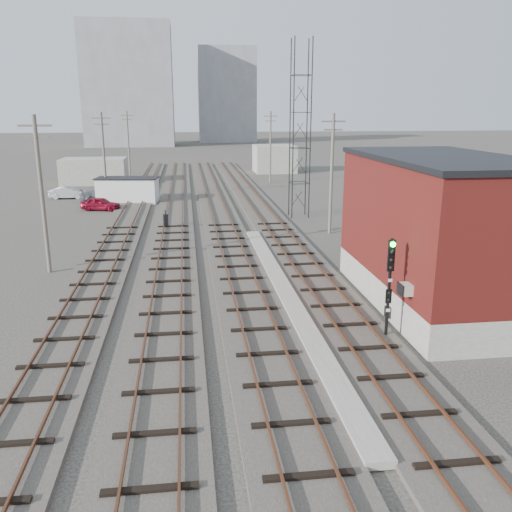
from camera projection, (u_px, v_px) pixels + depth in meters
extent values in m
plane|color=#282621|center=(219.00, 181.00, 71.67)|extent=(320.00, 320.00, 0.00)
cube|color=#332D28|center=(259.00, 208.00, 51.86)|extent=(3.20, 90.00, 0.20)
cube|color=#4C2816|center=(252.00, 206.00, 51.71)|extent=(0.07, 90.00, 0.12)
cube|color=#4C2816|center=(267.00, 206.00, 51.88)|extent=(0.07, 90.00, 0.12)
cube|color=#332D28|center=(217.00, 209.00, 51.36)|extent=(3.20, 90.00, 0.20)
cube|color=#4C2816|center=(210.00, 207.00, 51.21)|extent=(0.07, 90.00, 0.12)
cube|color=#4C2816|center=(225.00, 206.00, 51.39)|extent=(0.07, 90.00, 0.12)
cube|color=#332D28|center=(175.00, 210.00, 50.87)|extent=(3.20, 90.00, 0.20)
cube|color=#4C2816|center=(167.00, 208.00, 50.72)|extent=(0.07, 90.00, 0.12)
cube|color=#4C2816|center=(183.00, 207.00, 50.90)|extent=(0.07, 90.00, 0.12)
cube|color=#332D28|center=(132.00, 211.00, 50.38)|extent=(3.20, 90.00, 0.20)
cube|color=#4C2816|center=(124.00, 209.00, 50.23)|extent=(0.07, 90.00, 0.12)
cube|color=#4C2816|center=(139.00, 208.00, 50.40)|extent=(0.07, 90.00, 0.12)
cube|color=gray|center=(286.00, 294.00, 27.68)|extent=(0.90, 28.00, 0.26)
cube|color=gray|center=(434.00, 289.00, 26.47)|extent=(6.00, 12.00, 1.50)
cube|color=#5B1615|center=(440.00, 219.00, 25.55)|extent=(6.00, 12.00, 5.50)
cube|color=black|center=(446.00, 158.00, 24.80)|extent=(6.20, 12.20, 0.25)
cube|color=beige|center=(405.00, 289.00, 21.85)|extent=(0.45, 0.62, 0.45)
cube|color=black|center=(388.00, 312.00, 24.23)|extent=(0.20, 0.35, 0.50)
cylinder|color=black|center=(293.00, 131.00, 45.64)|extent=(0.10, 0.10, 15.00)
cylinder|color=black|center=(311.00, 131.00, 45.83)|extent=(0.10, 0.10, 15.00)
cylinder|color=black|center=(290.00, 130.00, 47.08)|extent=(0.10, 0.10, 15.00)
cylinder|color=black|center=(307.00, 130.00, 47.27)|extent=(0.10, 0.10, 15.00)
cylinder|color=#595147|center=(42.00, 196.00, 30.67)|extent=(0.24, 0.24, 9.00)
cube|color=#595147|center=(35.00, 126.00, 29.64)|extent=(1.80, 0.12, 0.12)
cube|color=#595147|center=(36.00, 137.00, 29.80)|extent=(1.40, 0.12, 0.12)
cylinder|color=#595147|center=(104.00, 158.00, 54.59)|extent=(0.24, 0.24, 9.00)
cube|color=#595147|center=(101.00, 118.00, 53.57)|extent=(1.80, 0.12, 0.12)
cube|color=#595147|center=(102.00, 124.00, 53.72)|extent=(1.40, 0.12, 0.12)
cylinder|color=#595147|center=(128.00, 143.00, 78.52)|extent=(0.24, 0.24, 9.00)
cube|color=#595147|center=(127.00, 115.00, 77.49)|extent=(1.80, 0.12, 0.12)
cube|color=#595147|center=(127.00, 120.00, 77.65)|extent=(1.40, 0.12, 0.12)
cylinder|color=#595147|center=(331.00, 175.00, 40.67)|extent=(0.24, 0.24, 9.00)
cube|color=#595147|center=(333.00, 121.00, 39.64)|extent=(1.80, 0.12, 0.12)
cube|color=#595147|center=(333.00, 130.00, 39.80)|extent=(1.40, 0.12, 0.12)
cylinder|color=#595147|center=(270.00, 147.00, 69.38)|extent=(0.24, 0.24, 9.00)
cube|color=#595147|center=(271.00, 116.00, 68.35)|extent=(1.80, 0.12, 0.12)
cube|color=#595147|center=(271.00, 121.00, 68.51)|extent=(1.40, 0.12, 0.12)
cube|color=gray|center=(129.00, 86.00, 137.28)|extent=(22.00, 14.00, 30.00)
cube|color=gray|center=(227.00, 95.00, 155.37)|extent=(16.00, 12.00, 26.00)
cube|color=gray|center=(94.00, 171.00, 69.28)|extent=(8.00, 5.00, 3.20)
cube|color=gray|center=(274.00, 159.00, 81.83)|extent=(6.00, 6.00, 4.00)
cube|color=gray|center=(386.00, 337.00, 22.63)|extent=(0.40, 0.40, 0.10)
cylinder|color=black|center=(389.00, 290.00, 22.08)|extent=(0.13, 0.13, 4.30)
cube|color=black|center=(391.00, 256.00, 21.68)|extent=(0.28, 0.10, 1.29)
sphere|color=#0CE533|center=(393.00, 244.00, 21.46)|extent=(0.22, 0.22, 0.22)
sphere|color=black|center=(392.00, 252.00, 21.55)|extent=(0.22, 0.22, 0.22)
sphere|color=black|center=(392.00, 260.00, 21.63)|extent=(0.22, 0.22, 0.22)
sphere|color=black|center=(391.00, 268.00, 21.72)|extent=(0.22, 0.22, 0.22)
cube|color=black|center=(389.00, 296.00, 22.13)|extent=(0.24, 0.09, 0.59)
cube|color=white|center=(390.00, 280.00, 21.89)|extent=(0.17, 0.02, 0.13)
cube|color=white|center=(388.00, 310.00, 22.23)|extent=(0.17, 0.02, 0.13)
cube|color=black|center=(166.00, 221.00, 43.08)|extent=(0.41, 0.41, 1.10)
cylinder|color=black|center=(165.00, 212.00, 42.90)|extent=(0.09, 0.09, 0.33)
cube|color=silver|center=(128.00, 191.00, 55.03)|extent=(6.23, 3.23, 2.48)
cube|color=black|center=(127.00, 178.00, 54.69)|extent=(6.45, 3.45, 0.12)
imported|color=maroon|center=(101.00, 204.00, 51.11)|extent=(3.93, 2.40, 1.25)
imported|color=#B2B6BA|center=(68.00, 193.00, 57.78)|extent=(3.92, 1.47, 1.28)
imported|color=slate|center=(102.00, 195.00, 56.24)|extent=(4.81, 2.97, 1.30)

